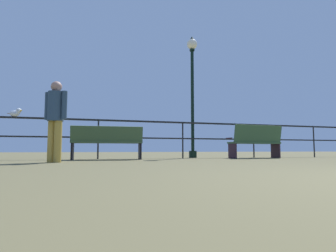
% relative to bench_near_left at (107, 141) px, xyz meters
% --- Properties ---
extents(pier_railing, '(20.20, 0.05, 1.11)m').
position_rel_bench_near_left_xyz_m(pier_railing, '(2.33, 0.67, 0.34)').
color(pier_railing, black).
rests_on(pier_railing, ground_plane).
extents(bench_near_left, '(1.83, 0.76, 0.86)m').
position_rel_bench_near_left_xyz_m(bench_near_left, '(0.00, 0.00, 0.00)').
color(bench_near_left, '#375131').
rests_on(bench_near_left, ground_plane).
extents(bench_near_right, '(1.74, 0.70, 1.00)m').
position_rel_bench_near_left_xyz_m(bench_near_right, '(4.48, -0.01, 0.06)').
color(bench_near_right, '#365634').
rests_on(bench_near_right, ground_plane).
extents(lamppost_center, '(0.34, 0.34, 3.98)m').
position_rel_bench_near_left_xyz_m(lamppost_center, '(2.76, 0.90, 1.98)').
color(lamppost_center, black).
rests_on(lamppost_center, ground_plane).
extents(person_by_bench, '(0.45, 0.36, 1.66)m').
position_rel_bench_near_left_xyz_m(person_by_bench, '(-1.16, -1.26, 0.46)').
color(person_by_bench, '#AD8C37').
rests_on(person_by_bench, ground_plane).
extents(seagull_on_rail, '(0.40, 0.30, 0.21)m').
position_rel_bench_near_left_xyz_m(seagull_on_rail, '(-2.28, 0.65, 0.71)').
color(seagull_on_rail, silver).
rests_on(seagull_on_rail, pier_railing).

